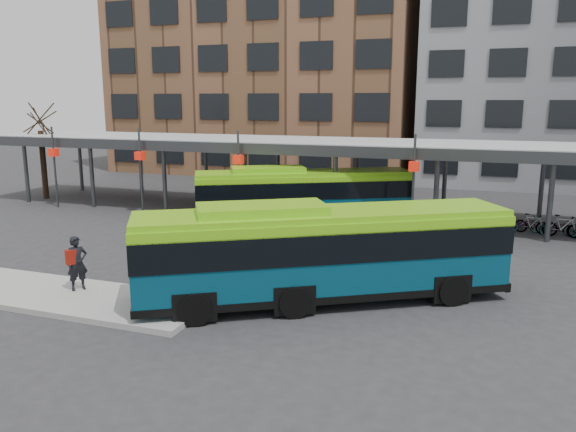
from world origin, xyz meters
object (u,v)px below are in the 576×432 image
object	(u,v)px
pedestrian	(77,263)
bus_rear	(303,194)
bus_front	(321,251)
tree	(43,161)

from	to	relation	value
pedestrian	bus_rear	bearing A→B (deg)	19.75
bus_front	pedestrian	bearing A→B (deg)	163.93
tree	pedestrian	xyz separation A→B (m)	(14.79, -14.53, -1.34)
tree	bus_rear	bearing A→B (deg)	-5.62
bus_front	bus_rear	bearing A→B (deg)	79.84
tree	pedestrian	world-z (taller)	tree
tree	bus_front	world-z (taller)	tree
bus_front	tree	bearing A→B (deg)	119.65
tree	pedestrian	size ratio (longest dim) A/B	3.09
tree	bus_rear	distance (m)	18.48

